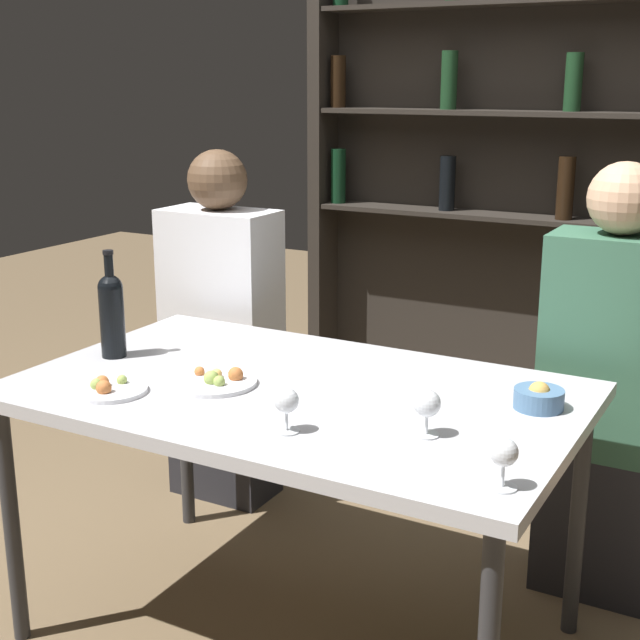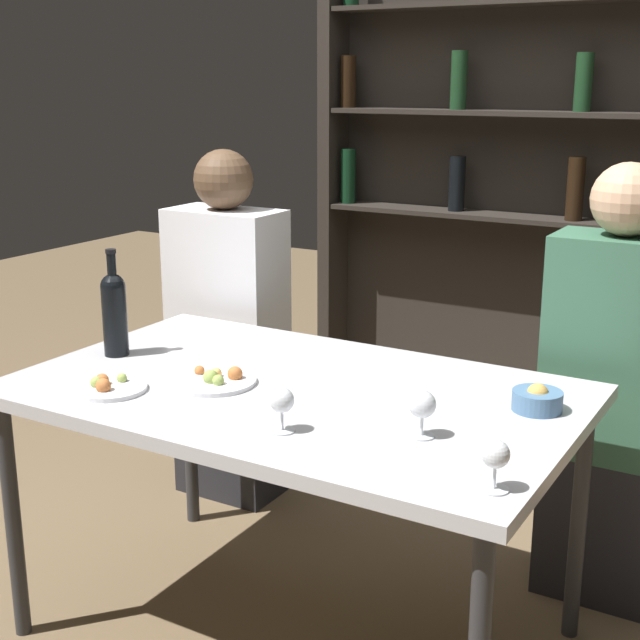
% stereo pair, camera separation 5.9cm
% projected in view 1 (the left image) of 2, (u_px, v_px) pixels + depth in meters
% --- Properties ---
extents(ground_plane, '(10.00, 10.00, 0.00)m').
position_uv_depth(ground_plane, '(297.00, 633.00, 2.50)').
color(ground_plane, brown).
extents(dining_table, '(1.45, 0.89, 0.73)m').
position_uv_depth(dining_table, '(295.00, 408.00, 2.33)').
color(dining_table, silver).
rests_on(dining_table, ground_plane).
extents(wine_rack_wall, '(1.76, 0.21, 2.04)m').
position_uv_depth(wine_rack_wall, '(508.00, 189.00, 3.71)').
color(wine_rack_wall, '#28231E').
rests_on(wine_rack_wall, ground_plane).
extents(wine_bottle, '(0.07, 0.07, 0.31)m').
position_uv_depth(wine_bottle, '(112.00, 311.00, 2.54)').
color(wine_bottle, black).
rests_on(wine_bottle, dining_table).
extents(wine_glass_0, '(0.06, 0.06, 0.10)m').
position_uv_depth(wine_glass_0, '(287.00, 403.00, 2.00)').
color(wine_glass_0, silver).
rests_on(wine_glass_0, dining_table).
extents(wine_glass_1, '(0.06, 0.06, 0.11)m').
position_uv_depth(wine_glass_1, '(427.00, 405.00, 1.98)').
color(wine_glass_1, silver).
rests_on(wine_glass_1, dining_table).
extents(wine_glass_2, '(0.06, 0.06, 0.10)m').
position_uv_depth(wine_glass_2, '(504.00, 455.00, 1.72)').
color(wine_glass_2, silver).
rests_on(wine_glass_2, dining_table).
extents(food_plate_0, '(0.19, 0.19, 0.04)m').
position_uv_depth(food_plate_0, '(108.00, 389.00, 2.27)').
color(food_plate_0, white).
rests_on(food_plate_0, dining_table).
extents(food_plate_1, '(0.23, 0.23, 0.04)m').
position_uv_depth(food_plate_1, '(215.00, 381.00, 2.33)').
color(food_plate_1, white).
rests_on(food_plate_1, dining_table).
extents(snack_bowl, '(0.12, 0.12, 0.07)m').
position_uv_depth(snack_bowl, '(539.00, 398.00, 2.16)').
color(snack_bowl, '#4C7299').
rests_on(snack_bowl, dining_table).
extents(seated_person_left, '(0.41, 0.22, 1.27)m').
position_uv_depth(seated_person_left, '(222.00, 338.00, 3.21)').
color(seated_person_left, '#26262B').
rests_on(seated_person_left, ground_plane).
extents(seated_person_right, '(0.37, 0.22, 1.29)m').
position_uv_depth(seated_person_right, '(607.00, 398.00, 2.57)').
color(seated_person_right, '#26262B').
rests_on(seated_person_right, ground_plane).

